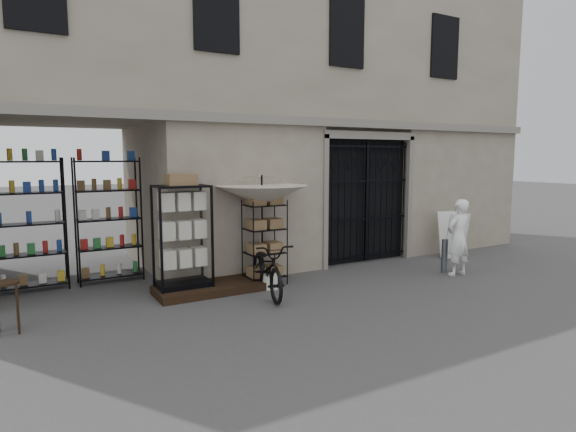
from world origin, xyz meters
TOP-DOWN VIEW (x-y plane):
  - ground at (0.00, 0.00)m, footprint 80.00×80.00m
  - main_building at (0.00, 4.00)m, footprint 14.00×4.00m
  - shop_recess at (-4.50, 2.80)m, footprint 3.00×1.70m
  - shop_shelving at (-4.55, 3.30)m, footprint 2.70×0.50m
  - iron_gate at (1.75, 2.28)m, footprint 2.50×0.21m
  - step_platform at (-2.40, 1.55)m, footprint 2.00×0.90m
  - display_cabinet at (-2.86, 1.64)m, footprint 1.06×0.84m
  - wire_rack at (-1.23, 1.58)m, footprint 0.88×0.77m
  - market_umbrella at (-1.25, 1.65)m, footprint 1.72×1.75m
  - white_bucket at (-1.32, 1.18)m, footprint 0.37×0.37m
  - bicycle at (-1.54, 0.87)m, footprint 0.85×1.11m
  - wooden_stool at (-5.65, 1.00)m, footprint 0.41×0.41m
  - steel_bollard at (2.60, 0.46)m, footprint 0.17×0.17m
  - shopkeeper at (2.66, 0.16)m, footprint 0.62×1.63m
  - easel_sign at (3.88, 1.38)m, footprint 0.69×0.75m

SIDE VIEW (x-z plane):
  - ground at x=0.00m, z-range 0.00..0.00m
  - bicycle at x=-1.54m, z-range -0.94..0.94m
  - shopkeeper at x=2.66m, z-range -0.19..0.19m
  - step_platform at x=-2.40m, z-range 0.00..0.15m
  - white_bucket at x=-1.32m, z-range 0.00..0.28m
  - steel_bollard at x=2.60m, z-range 0.00..0.73m
  - wooden_stool at x=-5.65m, z-range 0.02..0.77m
  - easel_sign at x=3.88m, z-range 0.02..1.15m
  - wire_rack at x=-1.23m, z-range -0.02..1.66m
  - display_cabinet at x=-2.86m, z-range -0.02..1.99m
  - shop_shelving at x=-4.55m, z-range 0.00..2.50m
  - iron_gate at x=1.75m, z-range 0.00..3.00m
  - shop_recess at x=-4.50m, z-range 0.00..3.00m
  - market_umbrella at x=-1.25m, z-range 0.57..3.16m
  - main_building at x=0.00m, z-range 0.00..9.00m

